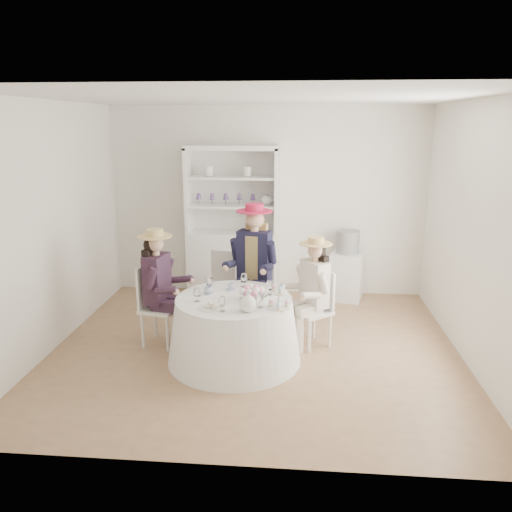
{
  "coord_description": "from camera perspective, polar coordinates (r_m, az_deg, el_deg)",
  "views": [
    {
      "loc": [
        0.45,
        -5.14,
        2.46
      ],
      "look_at": [
        0.0,
        0.1,
        1.05
      ],
      "focal_mm": 35.0,
      "sensor_mm": 36.0,
      "label": 1
    }
  ],
  "objects": [
    {
      "name": "wall_back",
      "position": [
        7.24,
        1.29,
        6.19
      ],
      "size": [
        4.5,
        0.0,
        4.5
      ],
      "primitive_type": "plane",
      "rotation": [
        1.57,
        0.0,
        0.0
      ],
      "color": "white",
      "rests_on": "ground"
    },
    {
      "name": "flower_bowl",
      "position": [
        5.14,
        -0.03,
        -4.76
      ],
      "size": [
        0.23,
        0.23,
        0.05
      ],
      "primitive_type": "imported",
      "rotation": [
        0.0,
        0.0,
        -0.19
      ],
      "color": "white",
      "rests_on": "tea_table"
    },
    {
      "name": "wall_right",
      "position": [
        5.56,
        23.71,
        2.21
      ],
      "size": [
        0.0,
        4.5,
        4.5
      ],
      "primitive_type": "plane",
      "rotation": [
        1.57,
        0.0,
        -1.57
      ],
      "color": "white",
      "rests_on": "ground"
    },
    {
      "name": "teacup_a",
      "position": [
        5.33,
        -5.47,
        -3.96
      ],
      "size": [
        0.11,
        0.11,
        0.07
      ],
      "primitive_type": "imported",
      "rotation": [
        0.0,
        0.0,
        0.23
      ],
      "color": "white",
      "rests_on": "tea_table"
    },
    {
      "name": "table_teapot",
      "position": [
        4.82,
        -0.9,
        -5.49
      ],
      "size": [
        0.24,
        0.17,
        0.18
      ],
      "rotation": [
        0.0,
        0.0,
        -0.37
      ],
      "color": "white",
      "rests_on": "tea_table"
    },
    {
      "name": "spare_chair",
      "position": [
        6.59,
        -3.36,
        -2.61
      ],
      "size": [
        0.44,
        0.44,
        0.87
      ],
      "rotation": [
        0.0,
        0.0,
        2.87
      ],
      "color": "silver",
      "rests_on": "ground"
    },
    {
      "name": "cupcake_stand",
      "position": [
        4.92,
        2.64,
        -5.01
      ],
      "size": [
        0.23,
        0.23,
        0.22
      ],
      "rotation": [
        0.0,
        0.0,
        -0.17
      ],
      "color": "white",
      "rests_on": "tea_table"
    },
    {
      "name": "guest_left",
      "position": [
        5.65,
        -11.02,
        -2.83
      ],
      "size": [
        0.53,
        0.5,
        1.34
      ],
      "rotation": [
        0.0,
        0.0,
        1.37
      ],
      "color": "silver",
      "rests_on": "ground"
    },
    {
      "name": "flower_arrangement",
      "position": [
        5.09,
        -0.38,
        -4.14
      ],
      "size": [
        0.2,
        0.19,
        0.07
      ],
      "rotation": [
        0.0,
        0.0,
        0.17
      ],
      "color": "pink",
      "rests_on": "tea_table"
    },
    {
      "name": "guest_mid",
      "position": [
        6.01,
        -0.24,
        -0.32
      ],
      "size": [
        0.58,
        0.62,
        1.54
      ],
      "rotation": [
        0.0,
        0.0,
        -0.24
      ],
      "color": "silver",
      "rests_on": "ground"
    },
    {
      "name": "ground",
      "position": [
        5.71,
        -0.09,
        -10.49
      ],
      "size": [
        4.5,
        4.5,
        0.0
      ],
      "primitive_type": "plane",
      "color": "#896544",
      "rests_on": "ground"
    },
    {
      "name": "wall_left",
      "position": [
        5.91,
        -22.42,
        3.04
      ],
      "size": [
        0.0,
        4.5,
        4.5
      ],
      "primitive_type": "plane",
      "rotation": [
        1.57,
        0.0,
        1.57
      ],
      "color": "white",
      "rests_on": "ground"
    },
    {
      "name": "ceiling",
      "position": [
        5.16,
        -0.1,
        17.68
      ],
      "size": [
        4.5,
        4.5,
        0.0
      ],
      "primitive_type": "plane",
      "rotation": [
        3.14,
        0.0,
        0.0
      ],
      "color": "white",
      "rests_on": "wall_back"
    },
    {
      "name": "hutch",
      "position": [
        7.17,
        -2.61,
        1.35
      ],
      "size": [
        1.39,
        0.77,
        2.16
      ],
      "rotation": [
        0.0,
        0.0,
        -0.24
      ],
      "color": "silver",
      "rests_on": "ground"
    },
    {
      "name": "hatbox",
      "position": [
        7.11,
        10.48,
        1.59
      ],
      "size": [
        0.41,
        0.41,
        0.32
      ],
      "primitive_type": "cylinder",
      "rotation": [
        0.0,
        0.0,
        -0.38
      ],
      "color": "black",
      "rests_on": "side_table"
    },
    {
      "name": "sandwich_plate",
      "position": [
        4.93,
        -5.02,
        -5.84
      ],
      "size": [
        0.25,
        0.25,
        0.05
      ],
      "rotation": [
        0.0,
        0.0,
        0.43
      ],
      "color": "white",
      "rests_on": "tea_table"
    },
    {
      "name": "tea_table",
      "position": [
        5.33,
        -2.51,
        -8.38
      ],
      "size": [
        1.41,
        1.41,
        0.7
      ],
      "rotation": [
        0.0,
        0.0,
        0.02
      ],
      "color": "white",
      "rests_on": "ground"
    },
    {
      "name": "teacup_c",
      "position": [
        5.34,
        0.07,
        -3.89
      ],
      "size": [
        0.09,
        0.09,
        0.07
      ],
      "primitive_type": "imported",
      "rotation": [
        0.0,
        0.0,
        -0.06
      ],
      "color": "white",
      "rests_on": "tea_table"
    },
    {
      "name": "wall_front",
      "position": [
        3.36,
        -3.06,
        -4.3
      ],
      "size": [
        4.5,
        0.0,
        4.5
      ],
      "primitive_type": "plane",
      "rotation": [
        -1.57,
        0.0,
        0.0
      ],
      "color": "white",
      "rests_on": "ground"
    },
    {
      "name": "teacup_b",
      "position": [
        5.43,
        -2.91,
        -3.54
      ],
      "size": [
        0.08,
        0.08,
        0.07
      ],
      "primitive_type": "imported",
      "rotation": [
        0.0,
        0.0,
        0.02
      ],
      "color": "white",
      "rests_on": "tea_table"
    },
    {
      "name": "side_table",
      "position": [
        7.24,
        10.29,
        -2.26
      ],
      "size": [
        0.53,
        0.53,
        0.68
      ],
      "primitive_type": "cube",
      "rotation": [
        0.0,
        0.0,
        -0.24
      ],
      "color": "silver",
      "rests_on": "ground"
    },
    {
      "name": "guest_right",
      "position": [
        5.56,
        6.52,
        -3.41
      ],
      "size": [
        0.54,
        0.52,
        1.26
      ],
      "rotation": [
        0.0,
        0.0,
        -0.93
      ],
      "color": "silver",
      "rests_on": "ground"
    },
    {
      "name": "stemware_set",
      "position": [
        5.17,
        -2.56,
        -4.04
      ],
      "size": [
        0.8,
        0.83,
        0.15
      ],
      "color": "white",
      "rests_on": "tea_table"
    }
  ]
}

